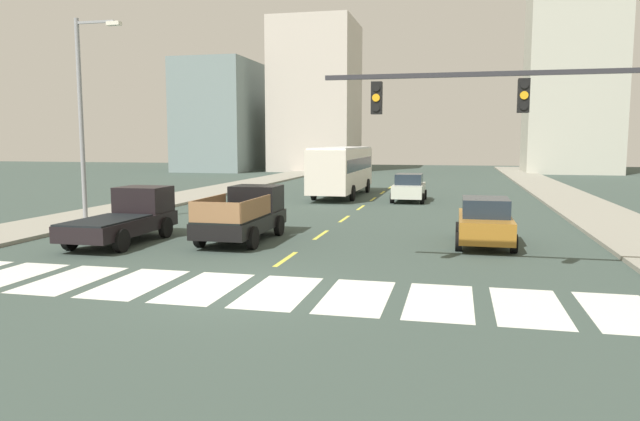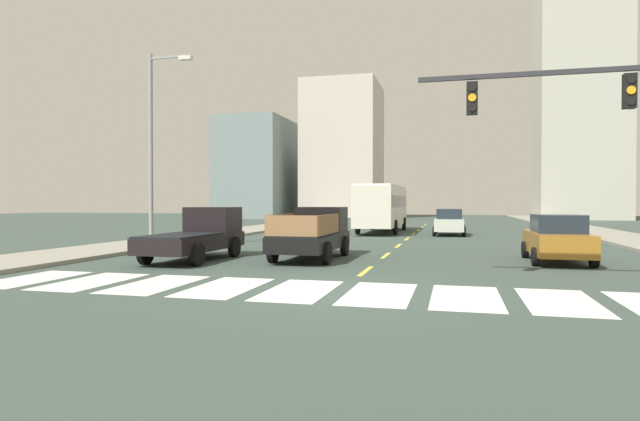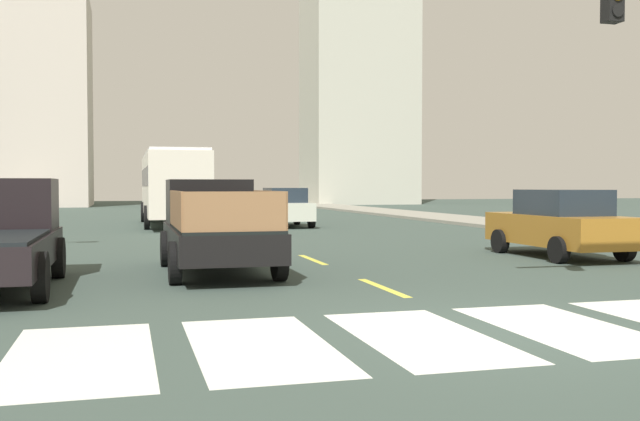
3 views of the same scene
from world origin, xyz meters
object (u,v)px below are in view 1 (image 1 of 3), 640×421
at_px(city_bus, 342,167).
at_px(traffic_signal_gantry, 572,121).
at_px(sedan_near_left, 485,222).
at_px(streetlight_left, 84,113).
at_px(pickup_dark, 128,217).
at_px(sedan_near_right, 409,188).
at_px(pickup_stakebed, 246,215).

xyz_separation_m(city_bus, traffic_signal_gantry, (10.27, -23.58, 2.26)).
bearing_deg(sedan_near_left, streetlight_left, 173.02).
bearing_deg(sedan_near_left, traffic_signal_gantry, -76.40).
xyz_separation_m(sedan_near_left, streetlight_left, (-17.05, 1.48, 4.11)).
relative_size(pickup_dark, traffic_signal_gantry, 0.56).
xyz_separation_m(pickup_dark, sedan_near_right, (9.06, 17.20, -0.06)).
xyz_separation_m(city_bus, sedan_near_left, (8.58, -17.50, -1.09)).
bearing_deg(city_bus, streetlight_left, -117.61).
relative_size(sedan_near_left, streetlight_left, 0.49).
bearing_deg(pickup_stakebed, traffic_signal_gantry, -26.84).
bearing_deg(city_bus, traffic_signal_gantry, -66.18).
bearing_deg(pickup_stakebed, city_bus, 89.75).
height_order(pickup_stakebed, city_bus, city_bus).
xyz_separation_m(sedan_near_left, traffic_signal_gantry, (1.70, -6.07, 3.35)).
xyz_separation_m(pickup_stakebed, sedan_near_left, (8.82, 0.63, -0.08)).
height_order(sedan_near_right, streetlight_left, streetlight_left).
relative_size(pickup_stakebed, city_bus, 0.48).
xyz_separation_m(pickup_stakebed, pickup_dark, (-4.11, -1.48, -0.02)).
bearing_deg(sedan_near_right, pickup_stakebed, -105.00).
bearing_deg(pickup_dark, traffic_signal_gantry, -16.01).
bearing_deg(traffic_signal_gantry, sedan_near_left, 105.60).
distance_m(pickup_stakebed, streetlight_left, 9.41).
height_order(pickup_stakebed, sedan_near_left, pickup_stakebed).
distance_m(sedan_near_right, sedan_near_left, 15.58).
relative_size(traffic_signal_gantry, streetlight_left, 1.03).
distance_m(city_bus, sedan_near_right, 5.39).
xyz_separation_m(traffic_signal_gantry, streetlight_left, (-18.75, 7.56, 0.76)).
bearing_deg(traffic_signal_gantry, sedan_near_right, 104.75).
xyz_separation_m(pickup_stakebed, sedan_near_right, (4.94, 15.72, -0.08)).
xyz_separation_m(pickup_stakebed, city_bus, (0.25, 18.13, 1.02)).
height_order(sedan_near_right, sedan_near_left, same).
height_order(pickup_stakebed, pickup_dark, same).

